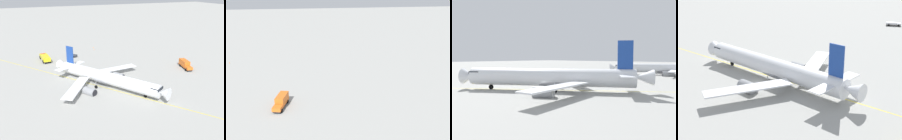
{
  "view_description": "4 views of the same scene",
  "coord_description": "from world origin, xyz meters",
  "views": [
    {
      "loc": [
        -29.77,
        -67.66,
        31.81
      ],
      "look_at": [
        0.05,
        2.2,
        4.08
      ],
      "focal_mm": 37.93,
      "sensor_mm": 36.0,
      "label": 1
    },
    {
      "loc": [
        36.93,
        -61.18,
        31.83
      ],
      "look_at": [
        49.63,
        12.65,
        6.39
      ],
      "focal_mm": 40.57,
      "sensor_mm": 36.0,
      "label": 2
    },
    {
      "loc": [
        31.82,
        33.82,
        7.71
      ],
      "look_at": [
        -7.17,
        -0.41,
        4.56
      ],
      "focal_mm": 35.49,
      "sensor_mm": 36.0,
      "label": 3
    },
    {
      "loc": [
        11.82,
        64.19,
        26.58
      ],
      "look_at": [
        -6.13,
        2.41,
        3.29
      ],
      "focal_mm": 52.6,
      "sensor_mm": 36.0,
      "label": 4
    }
  ],
  "objects": [
    {
      "name": "ground_plane",
      "position": [
        0.0,
        0.0,
        0.0
      ],
      "size": [
        600.0,
        600.0,
        0.0
      ],
      "primitive_type": "plane",
      "color": "#9E9E99"
    },
    {
      "name": "safety_cone_near",
      "position": [
        7.84,
        43.72,
        0.28
      ],
      "size": [
        0.36,
        0.36,
        0.55
      ],
      "color": "orange",
      "rests_on": "ground_plane"
    },
    {
      "name": "fire_tender_truck",
      "position": [
        -17.92,
        34.76,
        1.54
      ],
      "size": [
        3.75,
        10.4,
        2.5
      ],
      "rotation": [
        0.0,
        0.0,
        1.63
      ],
      "color": "#232326",
      "rests_on": "ground_plane"
    },
    {
      "name": "catering_truck_truck",
      "position": [
        32.26,
        3.2,
        1.67
      ],
      "size": [
        4.34,
        8.62,
        3.1
      ],
      "rotation": [
        0.0,
        0.0,
        4.45
      ],
      "color": "#232326",
      "rests_on": "ground_plane"
    },
    {
      "name": "taxiway_centreline",
      "position": [
        -1.68,
        -5.79,
        0.0
      ],
      "size": [
        104.8,
        151.95,
        0.01
      ],
      "rotation": [
        0.0,
        0.0,
        5.32
      ],
      "color": "yellow",
      "rests_on": "ground_plane"
    },
    {
      "name": "baggage_truck_truck",
      "position": [
        -5.4,
        36.16,
        0.72
      ],
      "size": [
        4.25,
        4.3,
        1.22
      ],
      "rotation": [
        0.0,
        0.0,
        2.34
      ],
      "color": "#232326",
      "rests_on": "ground_plane"
    },
    {
      "name": "safety_cone_mid",
      "position": [
        8.87,
        47.88,
        0.28
      ],
      "size": [
        0.36,
        0.36,
        0.55
      ],
      "color": "orange",
      "rests_on": "ground_plane"
    },
    {
      "name": "airliner_main",
      "position": [
        -3.55,
        -0.82,
        2.83
      ],
      "size": [
        32.1,
        39.05,
        11.51
      ],
      "rotation": [
        0.0,
        0.0,
        5.26
      ],
      "color": "white",
      "rests_on": "ground_plane"
    }
  ]
}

